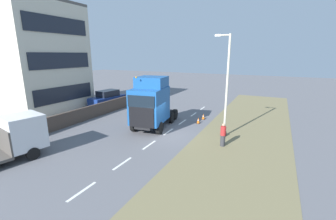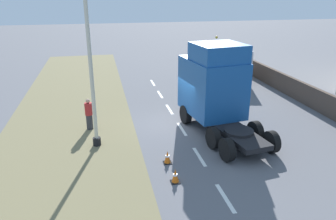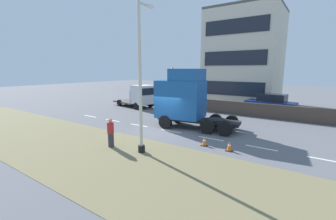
{
  "view_description": "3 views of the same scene",
  "coord_description": "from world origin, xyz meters",
  "px_view_note": "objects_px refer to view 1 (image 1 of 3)",
  "views": [
    {
      "loc": [
        -8.01,
        15.7,
        6.5
      ],
      "look_at": [
        -0.07,
        -0.5,
        1.99
      ],
      "focal_mm": 24.0,
      "sensor_mm": 36.0,
      "label": 1
    },
    {
      "loc": [
        -4.14,
        -16.51,
        7.13
      ],
      "look_at": [
        -1.17,
        -2.55,
        1.86
      ],
      "focal_mm": 35.0,
      "sensor_mm": 36.0,
      "label": 2
    },
    {
      "loc": [
        -13.5,
        -9.72,
        4.56
      ],
      "look_at": [
        -0.56,
        -0.81,
        1.71
      ],
      "focal_mm": 24.0,
      "sensor_mm": 36.0,
      "label": 3
    }
  ],
  "objects_px": {
    "flatbed_truck": "(15,136)",
    "pedestrian": "(223,135)",
    "lorry_cab": "(151,104)",
    "parked_car": "(108,99)",
    "lamp_post": "(226,92)",
    "traffic_cone_trailing": "(198,121)",
    "traffic_cone_lead": "(203,117)"
  },
  "relations": [
    {
      "from": "flatbed_truck",
      "to": "pedestrian",
      "type": "distance_m",
      "value": 13.74
    },
    {
      "from": "lorry_cab",
      "to": "flatbed_truck",
      "type": "bearing_deg",
      "value": 53.12
    },
    {
      "from": "lorry_cab",
      "to": "traffic_cone_trailing",
      "type": "relative_size",
      "value": 11.46
    },
    {
      "from": "lamp_post",
      "to": "pedestrian",
      "type": "bearing_deg",
      "value": 101.2
    },
    {
      "from": "pedestrian",
      "to": "lorry_cab",
      "type": "bearing_deg",
      "value": -9.58
    },
    {
      "from": "flatbed_truck",
      "to": "traffic_cone_lead",
      "type": "xyz_separation_m",
      "value": [
        -8.06,
        -13.69,
        -1.16
      ]
    },
    {
      "from": "lorry_cab",
      "to": "traffic_cone_lead",
      "type": "bearing_deg",
      "value": -131.69
    },
    {
      "from": "lorry_cab",
      "to": "traffic_cone_trailing",
      "type": "height_order",
      "value": "lorry_cab"
    },
    {
      "from": "flatbed_truck",
      "to": "pedestrian",
      "type": "xyz_separation_m",
      "value": [
        -11.4,
        -7.64,
        -0.6
      ]
    },
    {
      "from": "traffic_cone_trailing",
      "to": "traffic_cone_lead",
      "type": "bearing_deg",
      "value": -90.55
    },
    {
      "from": "parked_car",
      "to": "traffic_cone_trailing",
      "type": "xyz_separation_m",
      "value": [
        -12.31,
        1.43,
        -0.76
      ]
    },
    {
      "from": "lorry_cab",
      "to": "pedestrian",
      "type": "xyz_separation_m",
      "value": [
        -6.6,
        1.11,
        -1.46
      ]
    },
    {
      "from": "flatbed_truck",
      "to": "parked_car",
      "type": "distance_m",
      "value": 14.22
    },
    {
      "from": "flatbed_truck",
      "to": "traffic_cone_trailing",
      "type": "xyz_separation_m",
      "value": [
        -8.05,
        -12.13,
        -1.16
      ]
    },
    {
      "from": "parked_car",
      "to": "pedestrian",
      "type": "height_order",
      "value": "parked_car"
    },
    {
      "from": "lorry_cab",
      "to": "pedestrian",
      "type": "bearing_deg",
      "value": 162.25
    },
    {
      "from": "traffic_cone_lead",
      "to": "traffic_cone_trailing",
      "type": "relative_size",
      "value": 1.0
    },
    {
      "from": "parked_car",
      "to": "lorry_cab",
      "type": "bearing_deg",
      "value": 158.96
    },
    {
      "from": "lorry_cab",
      "to": "lamp_post",
      "type": "xyz_separation_m",
      "value": [
        -6.18,
        -0.97,
        1.32
      ]
    },
    {
      "from": "flatbed_truck",
      "to": "parked_car",
      "type": "relative_size",
      "value": 1.31
    },
    {
      "from": "lorry_cab",
      "to": "parked_car",
      "type": "bearing_deg",
      "value": -36.09
    },
    {
      "from": "parked_car",
      "to": "flatbed_truck",
      "type": "bearing_deg",
      "value": 114.33
    },
    {
      "from": "traffic_cone_trailing",
      "to": "lamp_post",
      "type": "bearing_deg",
      "value": 140.73
    },
    {
      "from": "lorry_cab",
      "to": "traffic_cone_lead",
      "type": "relative_size",
      "value": 11.46
    },
    {
      "from": "pedestrian",
      "to": "traffic_cone_trailing",
      "type": "bearing_deg",
      "value": -53.26
    },
    {
      "from": "lorry_cab",
      "to": "traffic_cone_lead",
      "type": "xyz_separation_m",
      "value": [
        -3.26,
        -4.93,
        -2.02
      ]
    },
    {
      "from": "flatbed_truck",
      "to": "lamp_post",
      "type": "relative_size",
      "value": 0.8
    },
    {
      "from": "flatbed_truck",
      "to": "parked_car",
      "type": "bearing_deg",
      "value": 118.84
    },
    {
      "from": "lorry_cab",
      "to": "traffic_cone_lead",
      "type": "height_order",
      "value": "lorry_cab"
    },
    {
      "from": "parked_car",
      "to": "lamp_post",
      "type": "bearing_deg",
      "value": 172.78
    },
    {
      "from": "lamp_post",
      "to": "traffic_cone_trailing",
      "type": "xyz_separation_m",
      "value": [
        2.94,
        -2.4,
        -3.34
      ]
    },
    {
      "from": "pedestrian",
      "to": "parked_car",
      "type": "bearing_deg",
      "value": -20.7
    }
  ]
}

